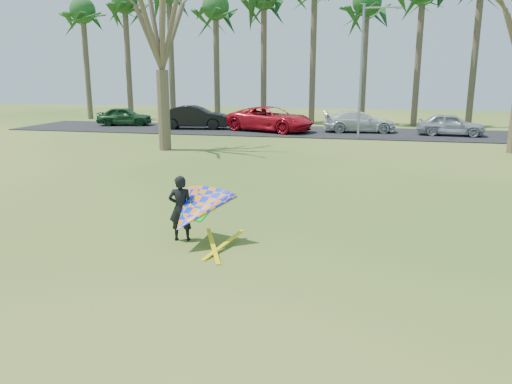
% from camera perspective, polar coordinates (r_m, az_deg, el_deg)
% --- Properties ---
extents(ground, '(100.00, 100.00, 0.00)m').
position_cam_1_polar(ground, '(11.05, -2.34, -7.92)').
color(ground, '#1D5211').
rests_on(ground, ground).
extents(parking_strip, '(46.00, 7.00, 0.06)m').
position_cam_1_polar(parking_strip, '(35.25, 8.44, 6.77)').
color(parking_strip, black).
rests_on(parking_strip, ground).
extents(palm_0, '(4.84, 4.84, 10.84)m').
position_cam_1_polar(palm_0, '(48.09, -19.20, 18.84)').
color(palm_0, brown).
rests_on(palm_0, ground).
extents(palm_1, '(4.84, 4.84, 11.54)m').
position_cam_1_polar(palm_1, '(46.24, -14.78, 20.23)').
color(palm_1, '#4A3B2C').
rests_on(palm_1, ground).
extents(palm_3, '(4.84, 4.84, 10.84)m').
position_cam_1_polar(palm_3, '(43.17, -4.63, 20.21)').
color(palm_3, '#49392C').
rests_on(palm_3, ground).
extents(palm_6, '(4.84, 4.84, 10.84)m').
position_cam_1_polar(palm_6, '(41.25, 12.58, 20.27)').
color(palm_6, brown).
rests_on(palm_6, ground).
extents(bare_tree_left, '(6.60, 6.60, 9.70)m').
position_cam_1_polar(bare_tree_left, '(27.29, -10.95, 19.27)').
color(bare_tree_left, '#4E3F2F').
rests_on(bare_tree_left, ground).
extents(streetlight, '(2.28, 0.18, 8.00)m').
position_cam_1_polar(streetlight, '(31.93, 12.24, 13.91)').
color(streetlight, gray).
rests_on(streetlight, ground).
extents(car_0, '(4.43, 2.57, 1.42)m').
position_cam_1_polar(car_0, '(40.62, -14.78, 8.38)').
color(car_0, '#1B4420').
rests_on(car_0, parking_strip).
extents(car_1, '(5.28, 2.50, 1.67)m').
position_cam_1_polar(car_1, '(37.08, -6.99, 8.48)').
color(car_1, black).
rests_on(car_1, parking_strip).
extents(car_2, '(6.75, 4.80, 1.71)m').
position_cam_1_polar(car_2, '(35.26, 1.67, 8.35)').
color(car_2, red).
rests_on(car_2, parking_strip).
extents(car_3, '(5.14, 2.62, 1.43)m').
position_cam_1_polar(car_3, '(35.43, 11.72, 7.88)').
color(car_3, silver).
rests_on(car_3, parking_strip).
extents(car_4, '(4.32, 2.01, 1.43)m').
position_cam_1_polar(car_4, '(35.14, 21.35, 7.20)').
color(car_4, '#A0A4AD').
rests_on(car_4, parking_strip).
extents(kite_flyer, '(2.13, 2.39, 2.02)m').
position_cam_1_polar(kite_flyer, '(11.94, -7.16, -2.10)').
color(kite_flyer, black).
rests_on(kite_flyer, ground).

